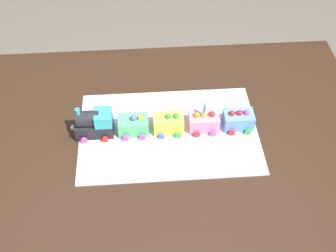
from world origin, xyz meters
TOP-DOWN VIEW (x-y plane):
  - ground_plane at (0.00, 0.00)m, footprint 8.00×8.00m
  - dining_table at (0.00, 0.00)m, footprint 1.40×1.00m
  - cake_board at (-0.00, 0.03)m, footprint 0.60×0.40m
  - cake_locomotive at (-0.25, 0.04)m, footprint 0.14×0.08m
  - cake_car_hopper_mint_green at (-0.12, 0.04)m, footprint 0.10×0.08m
  - cake_car_tanker_lemon at (0.00, 0.04)m, footprint 0.10×0.08m
  - cake_car_gondola_bubblegum at (0.12, 0.04)m, footprint 0.10×0.08m
  - cake_car_caboose_sky_blue at (0.24, 0.04)m, footprint 0.10×0.08m
  - birthday_candle at (0.12, 0.04)m, footprint 0.01×0.01m

SIDE VIEW (x-z plane):
  - ground_plane at x=0.00m, z-range 0.00..0.00m
  - dining_table at x=0.00m, z-range 0.26..1.00m
  - cake_board at x=0.00m, z-range 0.74..0.74m
  - cake_car_hopper_mint_green at x=-0.12m, z-range 0.74..0.81m
  - cake_car_tanker_lemon at x=0.00m, z-range 0.74..0.81m
  - cake_car_gondola_bubblegum at x=0.12m, z-range 0.74..0.81m
  - cake_car_caboose_sky_blue at x=0.24m, z-range 0.74..0.81m
  - cake_locomotive at x=-0.25m, z-range 0.73..0.85m
  - birthday_candle at x=0.12m, z-range 0.81..0.87m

